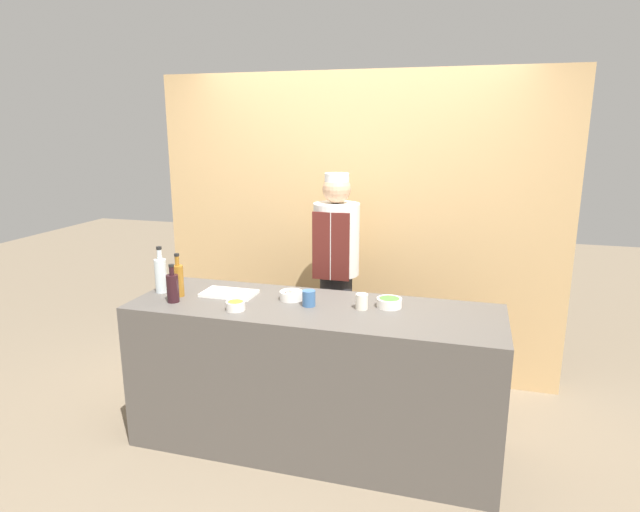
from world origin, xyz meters
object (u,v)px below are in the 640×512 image
sauce_bowl_green (389,302)px  bottle_clear (161,274)px  bottle_wine (173,287)px  cup_cream (362,302)px  sauce_bowl_orange (291,295)px  bottle_amber (178,280)px  chef_center (336,277)px  sauce_bowl_yellow (236,305)px  cutting_board (229,293)px  cup_blue (309,298)px

sauce_bowl_green → bottle_clear: bottle_clear is taller
bottle_wine → cup_cream: size_ratio=2.58×
cup_cream → sauce_bowl_orange: bearing=173.6°
sauce_bowl_orange → bottle_amber: bearing=-169.8°
bottle_wine → chef_center: bearing=46.7°
chef_center → sauce_bowl_yellow: bearing=-113.0°
chef_center → bottle_amber: bearing=-138.2°
bottle_clear → cup_cream: bottle_clear is taller
sauce_bowl_orange → sauce_bowl_yellow: size_ratio=1.28×
cutting_board → bottle_amber: bearing=-159.7°
bottle_clear → bottle_wine: 0.24m
cutting_board → bottle_wine: 0.36m
bottle_clear → bottle_amber: bearing=-16.7°
sauce_bowl_yellow → cutting_board: size_ratio=0.33×
sauce_bowl_orange → bottle_amber: size_ratio=0.52×
sauce_bowl_green → bottle_amber: (-1.33, -0.16, 0.08)m
bottle_wine → cup_cream: bottle_wine is taller
chef_center → cup_blue: bearing=-89.1°
bottle_amber → chef_center: chef_center is taller
sauce_bowl_green → bottle_clear: (-1.48, -0.11, 0.09)m
cup_cream → cup_blue: bearing=-173.8°
sauce_bowl_green → cup_blue: cup_blue is taller
sauce_bowl_orange → bottle_amber: (-0.72, -0.13, 0.08)m
sauce_bowl_orange → cup_blue: (0.14, -0.09, 0.02)m
sauce_bowl_yellow → cutting_board: bearing=122.5°
sauce_bowl_orange → bottle_amber: bottle_amber is taller
sauce_bowl_green → bottle_wine: (-1.30, -0.27, 0.06)m
cup_blue → sauce_bowl_green: bearing=13.6°
sauce_bowl_yellow → chef_center: size_ratio=0.07×
cup_cream → bottle_amber: bearing=-176.2°
sauce_bowl_yellow → sauce_bowl_orange: bearing=47.7°
sauce_bowl_orange → cutting_board: bearing=-177.4°
sauce_bowl_green → chef_center: size_ratio=0.09×
bottle_amber → chef_center: size_ratio=0.17×
bottle_amber → cup_cream: bearing=3.8°
bottle_amber → cup_cream: size_ratio=3.02×
bottle_clear → chef_center: 1.23m
cutting_board → bottle_clear: (-0.45, -0.06, 0.11)m
cup_cream → cup_blue: 0.32m
sauce_bowl_orange → bottle_clear: size_ratio=0.48×
cutting_board → bottle_wine: bearing=-140.4°
cutting_board → chef_center: (0.55, 0.65, -0.03)m
bottle_clear → cup_cream: 1.33m
sauce_bowl_green → bottle_amber: 1.34m
sauce_bowl_orange → cutting_board: sauce_bowl_orange is taller
bottle_amber → cup_cream: bottle_amber is taller
sauce_bowl_orange → bottle_clear: (-0.87, -0.08, 0.09)m
bottle_clear → chef_center: size_ratio=0.18×
cutting_board → bottle_clear: size_ratio=1.12×
cutting_board → sauce_bowl_yellow: bearing=-57.5°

